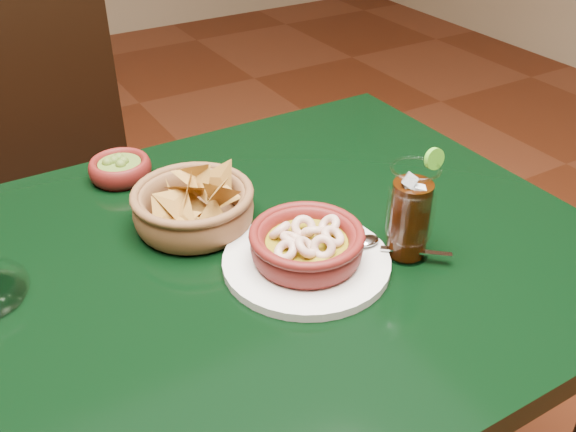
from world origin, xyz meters
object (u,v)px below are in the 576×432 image
cola_drink (410,213)px  chip_basket (194,207)px  dining_chair (63,187)px  dining_table (200,326)px  shrimp_plate (307,248)px

cola_drink → chip_basket: bearing=135.9°
dining_chair → chip_basket: (0.09, -0.60, 0.24)m
dining_table → dining_chair: size_ratio=1.22×
dining_chair → shrimp_plate: (0.18, -0.78, 0.24)m
dining_table → chip_basket: 0.18m
shrimp_plate → dining_table: bearing=155.7°
shrimp_plate → dining_chair: bearing=103.2°
chip_basket → cola_drink: bearing=-44.1°
cola_drink → dining_chair: bearing=111.2°
shrimp_plate → chip_basket: size_ratio=1.37×
dining_chair → shrimp_plate: 0.83m
dining_chair → chip_basket: 0.66m
dining_chair → chip_basket: size_ratio=4.48×
dining_chair → shrimp_plate: size_ratio=3.27×
dining_table → chip_basket: bearing=65.5°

